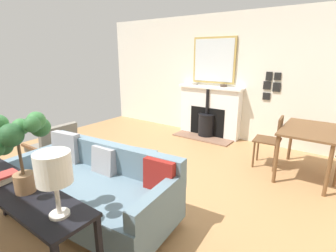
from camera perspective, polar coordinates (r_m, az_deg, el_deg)
name	(u,v)px	position (r m, az deg, el deg)	size (l,w,h in m)	color
ground_plane	(137,180)	(3.90, -7.00, -11.96)	(5.51, 6.20, 0.01)	#A87A4C
wall_left	(219,77)	(5.80, 11.56, 10.79)	(0.12, 6.20, 2.65)	silver
fireplace	(209,114)	(5.78, 9.23, 2.66)	(0.64, 1.48, 1.14)	brown
mirror_over_mantel	(214,60)	(5.74, 10.35, 14.43)	(0.04, 0.99, 0.98)	tan
mantel_bowl_near	(195,84)	(5.88, 6.10, 9.51)	(0.13, 0.13, 0.04)	#9E9384
mantel_bowl_far	(223,86)	(5.57, 12.43, 8.92)	(0.14, 0.14, 0.05)	#47382D
sofa	(93,188)	(3.07, -16.61, -13.37)	(1.07, 2.04, 0.84)	#B2B2B7
ottoman	(128,163)	(3.85, -8.96, -8.26)	(0.68, 0.81, 0.41)	#B2B2B7
armchair_accent	(54,144)	(4.38, -24.34, -3.79)	(0.69, 0.60, 0.78)	brown
console_table	(17,195)	(2.60, -31.03, -13.33)	(0.39, 1.77, 0.73)	black
table_lamp_far_end	(54,170)	(1.86, -24.48, -9.03)	(0.24, 0.24, 0.48)	beige
potted_plant	(20,138)	(2.30, -30.58, -2.39)	(0.51, 0.53, 0.66)	#99704C
book_stack	(5,177)	(2.72, -33.04, -9.67)	(0.26, 0.19, 0.07)	beige
dining_table	(310,135)	(4.30, 29.40, -1.80)	(1.13, 0.74, 0.76)	brown
dining_chair_near_fireplace	(273,137)	(4.41, 22.64, -2.40)	(0.43, 0.43, 0.86)	brown
photo_gallery_row	(271,85)	(5.37, 22.35, 8.64)	(0.02, 0.32, 0.55)	black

